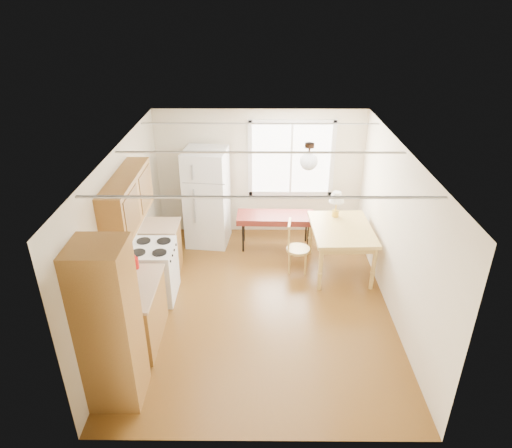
{
  "coord_description": "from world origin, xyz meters",
  "views": [
    {
      "loc": [
        -0.02,
        -5.88,
        4.4
      ],
      "look_at": [
        -0.06,
        0.5,
        1.15
      ],
      "focal_mm": 32.0,
      "sensor_mm": 36.0,
      "label": 1
    }
  ],
  "objects_px": {
    "bench": "(276,218)",
    "refrigerator": "(207,198)",
    "dining_table": "(341,233)",
    "chair": "(293,244)"
  },
  "relations": [
    {
      "from": "dining_table",
      "to": "chair",
      "type": "xyz_separation_m",
      "value": [
        -0.81,
        -0.01,
        -0.21
      ]
    },
    {
      "from": "chair",
      "to": "refrigerator",
      "type": "bearing_deg",
      "value": 153.48
    },
    {
      "from": "dining_table",
      "to": "refrigerator",
      "type": "bearing_deg",
      "value": 154.76
    },
    {
      "from": "dining_table",
      "to": "chair",
      "type": "distance_m",
      "value": 0.84
    },
    {
      "from": "chair",
      "to": "dining_table",
      "type": "bearing_deg",
      "value": 7.6
    },
    {
      "from": "refrigerator",
      "to": "bench",
      "type": "height_order",
      "value": "refrigerator"
    },
    {
      "from": "bench",
      "to": "dining_table",
      "type": "relative_size",
      "value": 1.07
    },
    {
      "from": "refrigerator",
      "to": "dining_table",
      "type": "bearing_deg",
      "value": -17.13
    },
    {
      "from": "bench",
      "to": "refrigerator",
      "type": "bearing_deg",
      "value": 172.2
    },
    {
      "from": "refrigerator",
      "to": "bench",
      "type": "relative_size",
      "value": 1.27
    }
  ]
}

